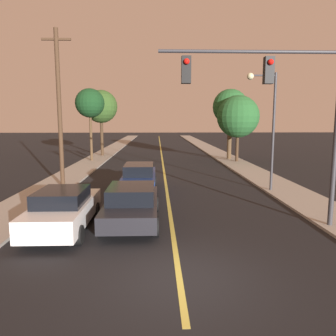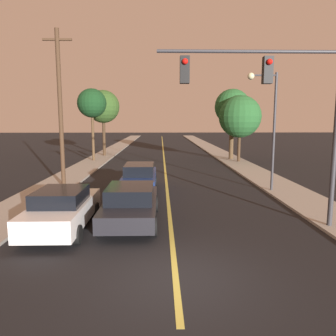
{
  "view_description": "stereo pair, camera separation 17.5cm",
  "coord_description": "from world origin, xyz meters",
  "px_view_note": "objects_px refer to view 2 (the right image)",
  "views": [
    {
      "loc": [
        -0.55,
        -7.66,
        3.92
      ],
      "look_at": [
        0.0,
        8.23,
        1.6
      ],
      "focal_mm": 35.0,
      "sensor_mm": 36.0,
      "label": 1
    },
    {
      "loc": [
        -0.37,
        -7.67,
        3.92
      ],
      "look_at": [
        0.0,
        8.23,
        1.6
      ],
      "focal_mm": 35.0,
      "sensor_mm": 36.0,
      "label": 2
    }
  ],
  "objects_px": {
    "car_near_lane_front": "(131,203)",
    "tree_left_far": "(103,107)",
    "tree_right_near": "(232,107)",
    "car_near_lane_second": "(140,178)",
    "utility_pole_left": "(60,107)",
    "tree_right_far": "(240,117)",
    "tree_left_near": "(92,104)",
    "streetlamp_right": "(268,115)",
    "car_outer_lane_front": "(63,209)",
    "traffic_signal_mast": "(279,97)"
  },
  "relations": [
    {
      "from": "car_near_lane_second",
      "to": "car_outer_lane_front",
      "type": "xyz_separation_m",
      "value": [
        -2.38,
        -6.09,
        -0.04
      ]
    },
    {
      "from": "tree_left_far",
      "to": "tree_right_far",
      "type": "bearing_deg",
      "value": -22.61
    },
    {
      "from": "car_near_lane_front",
      "to": "tree_right_near",
      "type": "relative_size",
      "value": 0.73
    },
    {
      "from": "streetlamp_right",
      "to": "utility_pole_left",
      "type": "distance_m",
      "value": 11.44
    },
    {
      "from": "utility_pole_left",
      "to": "tree_left_near",
      "type": "distance_m",
      "value": 12.67
    },
    {
      "from": "car_near_lane_second",
      "to": "streetlamp_right",
      "type": "distance_m",
      "value": 7.66
    },
    {
      "from": "tree_right_far",
      "to": "utility_pole_left",
      "type": "bearing_deg",
      "value": -138.57
    },
    {
      "from": "streetlamp_right",
      "to": "car_near_lane_front",
      "type": "bearing_deg",
      "value": -142.23
    },
    {
      "from": "streetlamp_right",
      "to": "tree_right_far",
      "type": "relative_size",
      "value": 1.03
    },
    {
      "from": "traffic_signal_mast",
      "to": "tree_left_near",
      "type": "distance_m",
      "value": 22.66
    },
    {
      "from": "utility_pole_left",
      "to": "tree_right_near",
      "type": "relative_size",
      "value": 1.28
    },
    {
      "from": "utility_pole_left",
      "to": "tree_left_near",
      "type": "xyz_separation_m",
      "value": [
        -0.8,
        12.62,
        0.81
      ]
    },
    {
      "from": "car_near_lane_front",
      "to": "car_near_lane_second",
      "type": "bearing_deg",
      "value": 90.0
    },
    {
      "from": "car_near_lane_second",
      "to": "tree_right_far",
      "type": "xyz_separation_m",
      "value": [
        8.46,
        12.68,
        3.46
      ]
    },
    {
      "from": "car_outer_lane_front",
      "to": "car_near_lane_front",
      "type": "bearing_deg",
      "value": 17.47
    },
    {
      "from": "car_near_lane_front",
      "to": "utility_pole_left",
      "type": "bearing_deg",
      "value": 124.23
    },
    {
      "from": "tree_left_near",
      "to": "tree_left_far",
      "type": "bearing_deg",
      "value": 86.24
    },
    {
      "from": "tree_left_near",
      "to": "traffic_signal_mast",
      "type": "bearing_deg",
      "value": -62.29
    },
    {
      "from": "car_near_lane_second",
      "to": "tree_right_far",
      "type": "relative_size",
      "value": 0.84
    },
    {
      "from": "car_near_lane_front",
      "to": "tree_left_far",
      "type": "height_order",
      "value": "tree_left_far"
    },
    {
      "from": "tree_left_near",
      "to": "tree_left_far",
      "type": "xyz_separation_m",
      "value": [
        0.29,
        4.41,
        -0.13
      ]
    },
    {
      "from": "car_outer_lane_front",
      "to": "tree_right_near",
      "type": "bearing_deg",
      "value": 63.17
    },
    {
      "from": "car_near_lane_second",
      "to": "tree_left_near",
      "type": "distance_m",
      "value": 15.56
    },
    {
      "from": "car_near_lane_front",
      "to": "car_near_lane_second",
      "type": "xyz_separation_m",
      "value": [
        0.0,
        5.35,
        0.04
      ]
    },
    {
      "from": "car_near_lane_front",
      "to": "tree_left_near",
      "type": "bearing_deg",
      "value": 105.39
    },
    {
      "from": "tree_left_far",
      "to": "streetlamp_right",
      "type": "bearing_deg",
      "value": -57.04
    },
    {
      "from": "tree_right_near",
      "to": "tree_right_far",
      "type": "xyz_separation_m",
      "value": [
        0.27,
        -2.13,
        -0.92
      ]
    },
    {
      "from": "car_near_lane_front",
      "to": "car_near_lane_second",
      "type": "distance_m",
      "value": 5.35
    },
    {
      "from": "car_near_lane_second",
      "to": "tree_right_near",
      "type": "bearing_deg",
      "value": 61.04
    },
    {
      "from": "utility_pole_left",
      "to": "tree_left_near",
      "type": "relative_size",
      "value": 1.3
    },
    {
      "from": "tree_left_far",
      "to": "tree_right_near",
      "type": "distance_m",
      "value": 13.64
    },
    {
      "from": "traffic_signal_mast",
      "to": "tree_right_far",
      "type": "height_order",
      "value": "traffic_signal_mast"
    },
    {
      "from": "utility_pole_left",
      "to": "car_outer_lane_front",
      "type": "bearing_deg",
      "value": -73.96
    },
    {
      "from": "car_near_lane_second",
      "to": "utility_pole_left",
      "type": "relative_size",
      "value": 0.59
    },
    {
      "from": "streetlamp_right",
      "to": "car_near_lane_second",
      "type": "bearing_deg",
      "value": 179.8
    },
    {
      "from": "utility_pole_left",
      "to": "tree_right_far",
      "type": "bearing_deg",
      "value": 41.43
    },
    {
      "from": "car_near_lane_front",
      "to": "car_outer_lane_front",
      "type": "height_order",
      "value": "car_outer_lane_front"
    },
    {
      "from": "traffic_signal_mast",
      "to": "tree_right_far",
      "type": "xyz_separation_m",
      "value": [
        3.22,
        18.86,
        -0.46
      ]
    },
    {
      "from": "tree_right_far",
      "to": "traffic_signal_mast",
      "type": "bearing_deg",
      "value": -99.69
    },
    {
      "from": "car_near_lane_second",
      "to": "car_outer_lane_front",
      "type": "height_order",
      "value": "car_near_lane_second"
    },
    {
      "from": "car_outer_lane_front",
      "to": "tree_left_near",
      "type": "height_order",
      "value": "tree_left_near"
    },
    {
      "from": "car_near_lane_front",
      "to": "traffic_signal_mast",
      "type": "distance_m",
      "value": 6.62
    },
    {
      "from": "car_near_lane_second",
      "to": "traffic_signal_mast",
      "type": "relative_size",
      "value": 0.81
    },
    {
      "from": "car_outer_lane_front",
      "to": "tree_right_near",
      "type": "relative_size",
      "value": 0.68
    },
    {
      "from": "utility_pole_left",
      "to": "streetlamp_right",
      "type": "bearing_deg",
      "value": -6.39
    },
    {
      "from": "streetlamp_right",
      "to": "tree_left_far",
      "type": "height_order",
      "value": "tree_left_far"
    },
    {
      "from": "car_near_lane_second",
      "to": "utility_pole_left",
      "type": "height_order",
      "value": "utility_pole_left"
    },
    {
      "from": "utility_pole_left",
      "to": "tree_right_far",
      "type": "xyz_separation_m",
      "value": [
        12.95,
        11.43,
        -0.4
      ]
    },
    {
      "from": "car_near_lane_second",
      "to": "tree_left_near",
      "type": "relative_size",
      "value": 0.76
    },
    {
      "from": "car_outer_lane_front",
      "to": "streetlamp_right",
      "type": "xyz_separation_m",
      "value": [
        9.25,
        6.07,
        3.43
      ]
    }
  ]
}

